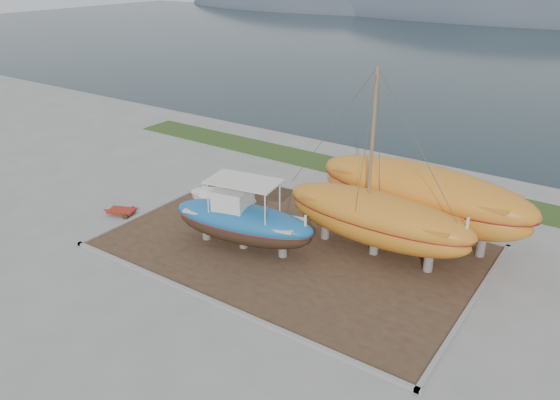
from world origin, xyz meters
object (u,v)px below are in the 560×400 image
Objects in this scene: white_dinghy at (223,201)px; red_trailer at (122,212)px; orange_bare_hull at (420,203)px; orange_sailboat at (380,167)px; blue_caique at (243,215)px.

white_dinghy reaches higher than red_trailer.
red_trailer is at bearing -152.39° from white_dinghy.
orange_sailboat is at bearing -105.83° from orange_bare_hull.
blue_caique is 3.43× the size of red_trailer.
orange_bare_hull is (10.39, 3.46, 1.28)m from white_dinghy.
blue_caique is 0.65× the size of orange_bare_hull.
blue_caique is at bearing -47.29° from white_dinghy.
white_dinghy is 11.03m from orange_bare_hull.
orange_sailboat is at bearing -5.78° from red_trailer.
white_dinghy is 5.86m from red_trailer.
orange_sailboat is (5.72, 3.17, 2.76)m from blue_caique.
orange_sailboat is 4.15m from orange_bare_hull.
orange_bare_hull is (1.06, 2.99, -2.67)m from orange_sailboat.
white_dinghy is 1.92× the size of red_trailer.
white_dinghy is at bearing 133.21° from blue_caique.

